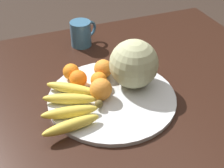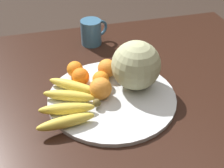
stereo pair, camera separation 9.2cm
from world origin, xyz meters
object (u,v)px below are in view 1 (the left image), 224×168
object	(u,v)px
melon	(134,64)
orange_front_left	(78,79)
orange_mid_center	(103,69)
produce_tag	(90,84)
kitchen_table	(123,115)
orange_back_left	(71,72)
ceramic_mug	(81,33)
orange_back_right	(99,80)
orange_front_right	(101,89)
fruit_bowl	(112,98)
banana_bunch	(71,106)

from	to	relation	value
melon	orange_front_left	bearing A→B (deg)	162.62
orange_mid_center	produce_tag	distance (m)	0.07
kitchen_table	orange_back_left	xyz separation A→B (m)	(-0.15, 0.13, 0.14)
melon	ceramic_mug	world-z (taller)	melon
orange_front_left	orange_back_left	world-z (taller)	orange_front_left
orange_back_left	orange_back_right	distance (m)	0.11
orange_mid_center	ceramic_mug	bearing A→B (deg)	89.80
kitchen_table	orange_front_right	size ratio (longest dim) A/B	17.57
orange_mid_center	melon	bearing A→B (deg)	-44.77
fruit_bowl	banana_bunch	size ratio (longest dim) A/B	1.63
orange_back_right	ceramic_mug	bearing A→B (deg)	83.68
orange_front_left	orange_back_right	distance (m)	0.07
orange_back_right	produce_tag	xyz separation A→B (m)	(-0.02, 0.02, -0.03)
kitchen_table	fruit_bowl	distance (m)	0.12
fruit_bowl	melon	world-z (taller)	melon
melon	banana_bunch	size ratio (longest dim) A/B	0.64
banana_bunch	orange_back_right	distance (m)	0.15
banana_bunch	orange_mid_center	size ratio (longest dim) A/B	3.94
orange_front_right	fruit_bowl	bearing A→B (deg)	-4.50
produce_tag	ceramic_mug	xyz separation A→B (m)	(0.06, 0.30, 0.04)
banana_bunch	produce_tag	distance (m)	0.15
orange_mid_center	produce_tag	xyz separation A→B (m)	(-0.06, -0.03, -0.03)
orange_back_right	orange_front_left	bearing A→B (deg)	155.45
kitchen_table	fruit_bowl	size ratio (longest dim) A/B	3.01
orange_front_left	orange_back_right	xyz separation A→B (m)	(0.06, -0.03, -0.00)
kitchen_table	produce_tag	bearing A→B (deg)	142.34
produce_tag	banana_bunch	bearing A→B (deg)	-129.43
orange_mid_center	ceramic_mug	xyz separation A→B (m)	(0.00, 0.27, 0.01)
orange_front_right	orange_back_left	size ratio (longest dim) A/B	1.26
orange_back_right	produce_tag	distance (m)	0.04
kitchen_table	orange_mid_center	world-z (taller)	orange_mid_center
kitchen_table	orange_mid_center	xyz separation A→B (m)	(-0.04, 0.10, 0.14)
melon	orange_front_left	xyz separation A→B (m)	(-0.18, 0.06, -0.05)
melon	banana_bunch	xyz separation A→B (m)	(-0.24, -0.06, -0.06)
orange_back_right	fruit_bowl	bearing A→B (deg)	-69.86
fruit_bowl	orange_front_left	xyz separation A→B (m)	(-0.09, 0.09, 0.04)
orange_mid_center	orange_back_left	world-z (taller)	orange_mid_center
orange_mid_center	banana_bunch	bearing A→B (deg)	-138.50
banana_bunch	orange_front_left	bearing A→B (deg)	-100.65
melon	orange_front_right	distance (m)	0.14
produce_tag	orange_front_right	bearing A→B (deg)	-80.57
orange_front_right	produce_tag	size ratio (longest dim) A/B	0.96
fruit_bowl	orange_front_right	distance (m)	0.06
kitchen_table	orange_back_left	world-z (taller)	orange_back_left
orange_front_left	ceramic_mug	xyz separation A→B (m)	(0.10, 0.30, 0.01)
orange_mid_center	orange_back_left	bearing A→B (deg)	165.61
orange_front_right	banana_bunch	bearing A→B (deg)	-167.37
melon	orange_front_right	bearing A→B (deg)	-165.27
fruit_bowl	banana_bunch	xyz separation A→B (m)	(-0.14, -0.02, 0.03)
produce_tag	ceramic_mug	size ratio (longest dim) A/B	0.62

